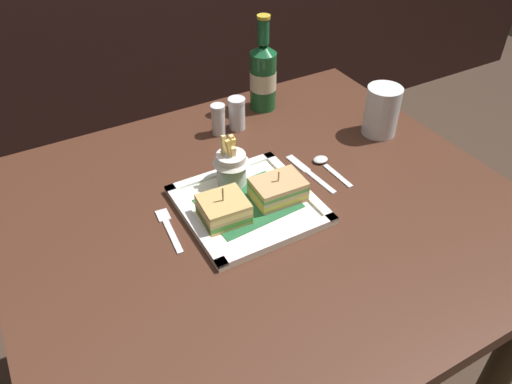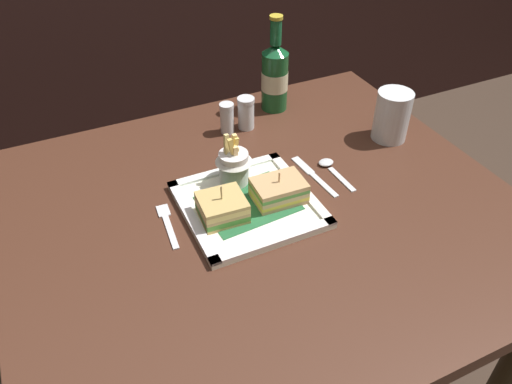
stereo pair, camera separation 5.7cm
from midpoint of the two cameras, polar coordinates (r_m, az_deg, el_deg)
dining_table at (r=1.11m, az=-0.65°, el=-6.69°), size 1.02×0.90×0.77m
square_plate at (r=1.02m, az=-2.48°, el=-1.52°), size 0.26×0.26×0.02m
sandwich_half_left at (r=0.97m, az=-5.26°, el=-2.13°), size 0.09×0.09×0.08m
sandwich_half_right at (r=1.01m, az=1.05°, el=0.12°), size 0.11×0.08×0.07m
fries_cup at (r=1.04m, az=-4.40°, el=3.27°), size 0.08×0.08×0.12m
beer_bottle at (r=1.31m, az=-0.46°, el=13.11°), size 0.07×0.07×0.25m
water_glass at (r=1.25m, az=12.75°, el=8.60°), size 0.08×0.08×0.12m
fork at (r=1.00m, az=-11.50°, el=-3.99°), size 0.03×0.13×0.00m
knife at (r=1.12m, az=4.52°, el=2.25°), size 0.03×0.16×0.00m
spoon at (r=1.14m, az=6.41°, el=3.20°), size 0.03×0.12×0.01m
salt_shaker at (r=1.24m, az=-5.60°, el=7.97°), size 0.04×0.04×0.08m
pepper_shaker at (r=1.25m, az=-3.49°, el=8.65°), size 0.04×0.04×0.08m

